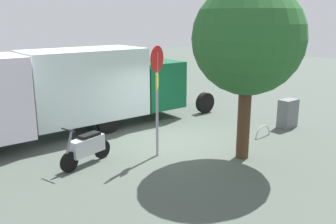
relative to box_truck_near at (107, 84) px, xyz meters
name	(u,v)px	position (x,y,z in m)	size (l,w,h in m)	color
ground_plane	(175,141)	(-0.63, 3.19, -1.64)	(60.00, 60.00, 0.00)	#47524A
box_truck_near	(107,84)	(0.00, 0.00, 0.00)	(8.00, 2.71, 3.00)	black
motorcycle	(87,147)	(2.66, 3.06, -1.12)	(1.79, 0.69, 1.20)	black
stop_sign	(157,84)	(0.72, 3.87, 0.58)	(0.71, 0.33, 3.33)	#9E9EA3
street_tree	(248,40)	(-1.09, 5.68, 1.86)	(3.17, 3.17, 5.11)	#47301E
utility_cabinet	(288,113)	(-4.98, 4.87, -1.10)	(0.76, 0.46, 1.09)	slate
bike_rack_hoop	(263,137)	(-3.26, 4.95, -1.64)	(0.85, 0.85, 0.05)	#B7B7BC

